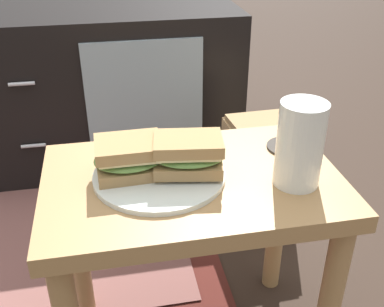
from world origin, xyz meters
name	(u,v)px	position (x,y,z in m)	size (l,w,h in m)	color
side_table	(192,215)	(0.00, 0.00, 0.37)	(0.56, 0.36, 0.46)	#A37A4C
tv_cabinet	(108,87)	(-0.14, 0.95, 0.29)	(0.96, 0.46, 0.58)	black
area_rug	(57,236)	(-0.34, 0.45, 0.00)	(0.93, 0.82, 0.01)	#4C1E19
plate	(159,175)	(-0.06, 0.01, 0.47)	(0.25, 0.25, 0.01)	silver
sandwich_front	(129,157)	(-0.11, 0.02, 0.50)	(0.13, 0.11, 0.07)	#9E7A4C
sandwich_back	(188,154)	(-0.01, 0.00, 0.51)	(0.15, 0.11, 0.07)	#9E7A4C
beer_glass	(300,146)	(0.18, -0.06, 0.54)	(0.08, 0.08, 0.16)	silver
coaster	(288,147)	(0.22, 0.07, 0.46)	(0.09, 0.09, 0.01)	#332D28
paper_bag	(259,170)	(0.30, 0.44, 0.17)	(0.21, 0.18, 0.35)	tan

